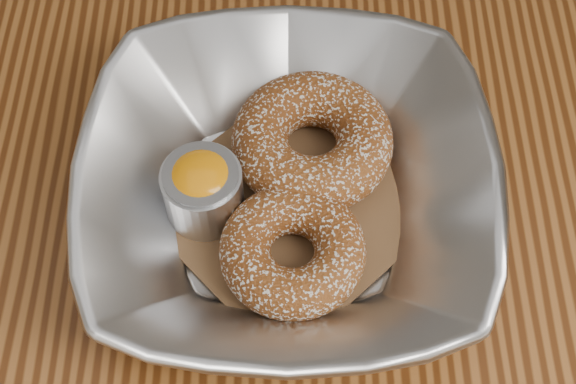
{
  "coord_description": "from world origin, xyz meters",
  "views": [
    {
      "loc": [
        0.03,
        -0.24,
        1.2
      ],
      "look_at": [
        0.03,
        0.01,
        0.78
      ],
      "focal_mm": 50.0,
      "sensor_mm": 36.0,
      "label": 1
    }
  ],
  "objects_px": {
    "serving_bowl": "(288,191)",
    "ramekin": "(203,189)",
    "donut_back": "(312,141)",
    "table": "(247,291)",
    "donut_front": "(293,251)"
  },
  "relations": [
    {
      "from": "serving_bowl",
      "to": "ramekin",
      "type": "height_order",
      "value": "serving_bowl"
    },
    {
      "from": "donut_back",
      "to": "ramekin",
      "type": "distance_m",
      "value": 0.08
    },
    {
      "from": "table",
      "to": "ramekin",
      "type": "distance_m",
      "value": 0.13
    },
    {
      "from": "serving_bowl",
      "to": "donut_back",
      "type": "height_order",
      "value": "serving_bowl"
    },
    {
      "from": "donut_front",
      "to": "ramekin",
      "type": "height_order",
      "value": "ramekin"
    },
    {
      "from": "serving_bowl",
      "to": "donut_back",
      "type": "xyz_separation_m",
      "value": [
        0.02,
        0.04,
        -0.0
      ]
    },
    {
      "from": "table",
      "to": "donut_back",
      "type": "height_order",
      "value": "donut_back"
    },
    {
      "from": "serving_bowl",
      "to": "donut_back",
      "type": "relative_size",
      "value": 2.44
    },
    {
      "from": "donut_front",
      "to": "ramekin",
      "type": "relative_size",
      "value": 1.76
    },
    {
      "from": "donut_back",
      "to": "donut_front",
      "type": "relative_size",
      "value": 1.18
    },
    {
      "from": "table",
      "to": "ramekin",
      "type": "xyz_separation_m",
      "value": [
        -0.02,
        0.01,
        0.13
      ]
    },
    {
      "from": "donut_front",
      "to": "ramekin",
      "type": "bearing_deg",
      "value": 144.9
    },
    {
      "from": "table",
      "to": "ramekin",
      "type": "height_order",
      "value": "ramekin"
    },
    {
      "from": "serving_bowl",
      "to": "donut_back",
      "type": "bearing_deg",
      "value": 68.53
    },
    {
      "from": "donut_front",
      "to": "table",
      "type": "bearing_deg",
      "value": 138.78
    }
  ]
}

